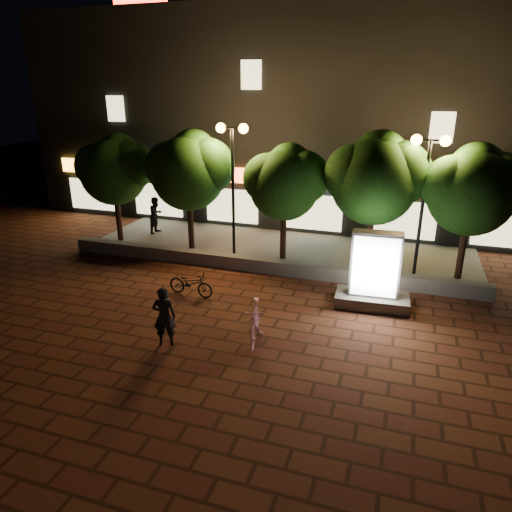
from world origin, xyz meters
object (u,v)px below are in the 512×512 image
at_px(street_lamp_right, 427,170).
at_px(tree_far_right, 474,187).
at_px(tree_left, 190,168).
at_px(scooter_parked, 191,283).
at_px(scooter_pink, 255,322).
at_px(tree_mid, 286,180).
at_px(street_lamp_left, 232,157).
at_px(rider, 164,316).
at_px(tree_far_left, 115,168).
at_px(pedestrian, 157,215).
at_px(ad_kiosk, 374,277).
at_px(tree_right, 377,176).

bearing_deg(street_lamp_right, tree_far_right, 9.61).
height_order(tree_left, street_lamp_right, street_lamp_right).
xyz_separation_m(tree_left, scooter_parked, (1.90, -4.20, -3.02)).
height_order(tree_far_right, scooter_pink, tree_far_right).
bearing_deg(scooter_pink, tree_mid, 84.99).
height_order(street_lamp_left, rider, street_lamp_left).
relative_size(tree_mid, street_lamp_right, 0.90).
distance_m(tree_mid, scooter_pink, 6.86).
bearing_deg(tree_far_left, pedestrian, 55.49).
height_order(street_lamp_right, ad_kiosk, street_lamp_right).
distance_m(street_lamp_left, pedestrian, 5.69).
relative_size(street_lamp_right, rider, 2.96).
bearing_deg(tree_right, scooter_pink, -111.63).
distance_m(street_lamp_right, pedestrian, 11.97).
distance_m(street_lamp_left, ad_kiosk, 7.10).
xyz_separation_m(tree_far_left, tree_mid, (7.50, -0.00, -0.08)).
distance_m(tree_far_left, pedestrian, 2.93).
xyz_separation_m(street_lamp_left, pedestrian, (-4.47, 1.68, -3.10)).
distance_m(ad_kiosk, scooter_parked, 5.91).
xyz_separation_m(tree_far_left, street_lamp_left, (5.45, -0.26, 0.74)).
bearing_deg(pedestrian, tree_far_right, -92.73).
distance_m(tree_mid, street_lamp_left, 2.22).
bearing_deg(street_lamp_left, tree_left, 172.30).
distance_m(tree_mid, tree_far_right, 6.50).
relative_size(tree_far_right, scooter_pink, 2.61).
height_order(tree_left, tree_right, tree_right).
height_order(tree_far_left, rider, tree_far_left).
relative_size(street_lamp_left, scooter_parked, 3.20).
height_order(tree_far_left, pedestrian, tree_far_left).
bearing_deg(scooter_pink, tree_right, 55.91).
relative_size(tree_left, rider, 2.91).
relative_size(tree_left, tree_mid, 1.09).
relative_size(tree_far_left, street_lamp_right, 0.93).
bearing_deg(rider, ad_kiosk, -159.25).
bearing_deg(street_lamp_right, rider, -132.22).
distance_m(tree_mid, pedestrian, 7.06).
distance_m(rider, pedestrian, 10.07).
xyz_separation_m(street_lamp_left, scooter_parked, (-0.04, -3.94, -3.60)).
distance_m(tree_left, rider, 8.13).
height_order(tree_mid, scooter_parked, tree_mid).
distance_m(street_lamp_right, scooter_parked, 8.78).
bearing_deg(pedestrian, tree_left, -115.88).
bearing_deg(tree_left, rider, -70.18).
bearing_deg(street_lamp_right, tree_left, 178.32).
height_order(tree_right, rider, tree_right).
bearing_deg(tree_far_right, tree_right, 180.00).
height_order(tree_left, tree_mid, tree_left).
bearing_deg(tree_far_left, ad_kiosk, -15.64).
bearing_deg(tree_left, tree_right, 0.00).
xyz_separation_m(tree_right, scooter_pink, (-2.49, -6.27, -3.02)).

